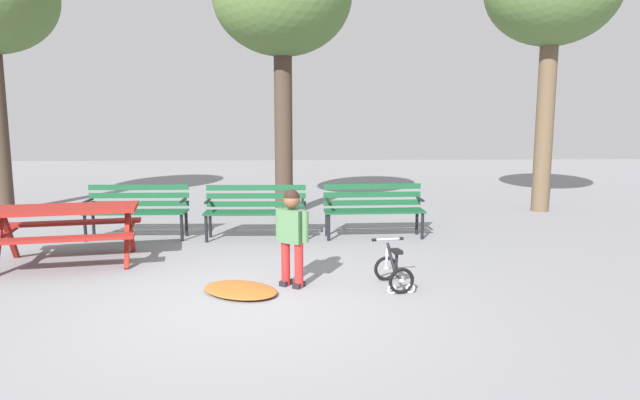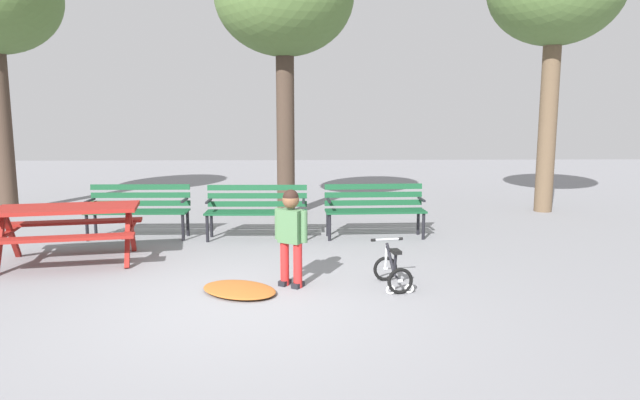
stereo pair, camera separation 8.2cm
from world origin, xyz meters
name	(u,v)px [view 1 (the left image)]	position (x,y,z in m)	size (l,w,h in m)	color
ground	(242,305)	(0.00, 0.00, 0.00)	(36.00, 36.00, 0.00)	gray
picnic_table	(67,220)	(-2.49, 1.79, 0.59)	(2.02, 1.65, 0.79)	maroon
park_bench_far_left	(137,207)	(-1.98, 3.32, 0.51)	(1.60, 0.46, 0.85)	#144728
park_bench_left	(256,207)	(-0.08, 3.20, 0.51)	(1.61, 0.48, 0.85)	#144728
park_bench_right	(373,206)	(1.82, 3.28, 0.51)	(1.62, 0.52, 0.85)	#144728
child_standing	(292,229)	(0.53, 0.63, 0.68)	(0.38, 0.28, 1.14)	red
kids_bicycle	(394,270)	(1.71, 0.56, 0.20)	(0.45, 0.61, 0.54)	black
leaf_pile	(240,290)	(-0.05, 0.41, 0.04)	(0.92, 0.64, 0.07)	#9E5623
tree_left	(282,0)	(0.32, 5.28, 4.07)	(2.60, 2.60, 5.24)	#423328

